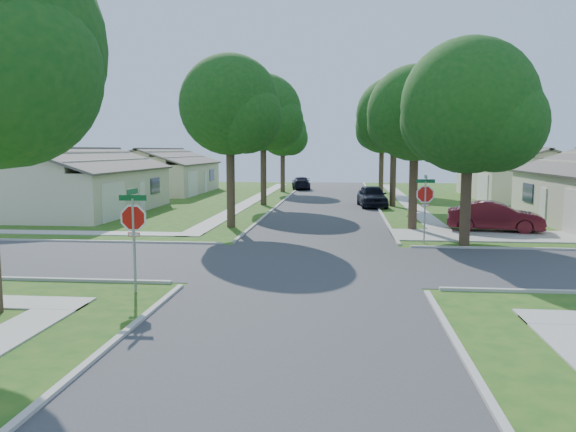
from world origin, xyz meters
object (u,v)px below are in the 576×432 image
Objects in this scene: stop_sign_sw at (133,222)px; house_ne_far at (521,180)px; tree_ne_corner at (470,112)px; car_driveway at (495,217)px; tree_e_far at (383,129)px; house_nw_near at (78,189)px; stop_sign_ne at (425,197)px; tree_w_mid at (264,116)px; car_curb_east at (372,196)px; tree_w_far at (283,134)px; tree_e_mid at (395,119)px; tree_e_near at (416,118)px; tree_w_near at (231,110)px; car_curb_west at (301,183)px; house_nw_far at (162,177)px.

house_ne_far is (20.69, 33.70, -0.51)m from stop_sign_sw.
car_driveway is (2.34, 4.49, -4.84)m from tree_ne_corner.
tree_e_far is 0.64× the size of house_nw_near.
tree_e_far is 0.64× the size of house_ne_far.
tree_ne_corner is (1.66, -0.49, 3.56)m from stop_sign_ne.
tree_w_mid is 2.09× the size of car_driveway.
stop_sign_sw is at bearing -112.82° from car_curb_east.
car_driveway is (-7.29, -20.30, -0.76)m from house_ne_far.
tree_ne_corner reaches higher than tree_w_far.
tree_w_mid is at bearing 27.90° from house_nw_near.
tree_w_far is at bearing 125.90° from tree_e_mid.
car_driveway is at bearing -70.18° from car_curb_east.
house_ne_far is 34.91m from house_nw_near.
tree_w_far is (-0.01, 13.00, -0.98)m from tree_w_mid.
tree_e_mid is at bearing 89.97° from tree_e_near.
tree_w_near is 0.94× the size of tree_w_mid.
tree_w_mid is at bearing 58.07° from car_driveway.
tree_w_mid reaches higher than tree_ne_corner.
tree_w_far is 1.81× the size of car_curb_west.
tree_w_near is 13.63m from house_nw_near.
stop_sign_sw is at bearing -141.16° from tree_ne_corner.
car_driveway is at bearing -43.34° from house_nw_far.
house_nw_near is 17.00m from house_nw_far.
stop_sign_ne is at bearing -24.74° from tree_w_near.
tree_w_mid reaches higher than car_driveway.
tree_w_near is (-9.40, -12.00, -0.14)m from tree_e_mid.
tree_w_far is at bearing 114.64° from car_curb_east.
house_nw_near is 25.49m from car_driveway.
house_nw_near is at bearing 163.89° from tree_e_near.
house_nw_near reaches higher than stop_sign_ne.
tree_w_mid reaches higher than stop_sign_sw.
stop_sign_ne is at bearing -90.20° from tree_e_mid.
tree_w_far is 12.19m from house_nw_far.
tree_w_mid reaches higher than car_curb_east.
car_driveway is 1.00× the size of car_curb_east.
tree_e_mid reaches higher than tree_ne_corner.
house_nw_far is at bearing 107.10° from stop_sign_sw.
house_nw_far is at bearing 128.81° from tree_ne_corner.
house_ne_far is 2.98× the size of car_driveway.
tree_e_near is at bearing -69.39° from tree_w_far.
tree_ne_corner is at bearing 99.47° from car_curb_west.
house_ne_far is at bearing 44.09° from tree_w_near.
tree_e_mid is 0.68× the size of house_ne_far.
car_driveway is (13.40, 13.40, -1.28)m from stop_sign_sw.
tree_w_far is at bearing 10.05° from house_nw_far.
car_driveway is (24.69, -6.30, -0.76)m from house_nw_near.
stop_sign_sw is at bearing -72.90° from house_nw_far.
tree_e_mid is 16.06m from tree_w_far.
car_curb_west is at bearing 155.63° from tree_e_far.
tree_w_far is 29.00m from car_driveway.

